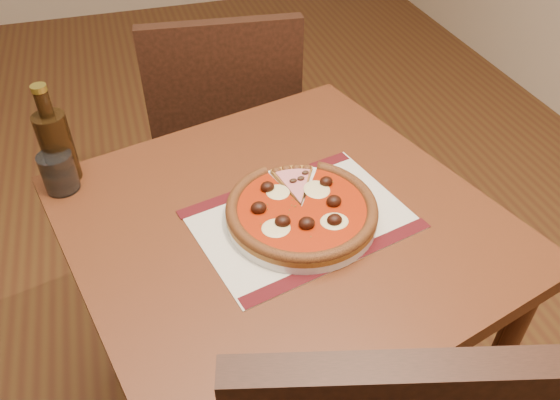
# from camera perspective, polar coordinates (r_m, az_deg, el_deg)

# --- Properties ---
(table) EXTENTS (0.97, 0.97, 0.75)m
(table) POSITION_cam_1_polar(r_m,az_deg,el_deg) (1.16, 0.29, -5.55)
(table) COLOR #622D17
(table) RESTS_ON ground
(chair_far) EXTENTS (0.48, 0.48, 0.93)m
(chair_far) POSITION_cam_1_polar(r_m,az_deg,el_deg) (1.76, -5.79, 7.39)
(chair_far) COLOR black
(chair_far) RESTS_ON ground
(placemat) EXTENTS (0.46, 0.38, 0.00)m
(placemat) POSITION_cam_1_polar(r_m,az_deg,el_deg) (1.09, 2.25, -2.02)
(placemat) COLOR beige
(placemat) RESTS_ON table
(plate) EXTENTS (0.30, 0.30, 0.02)m
(plate) POSITION_cam_1_polar(r_m,az_deg,el_deg) (1.08, 2.26, -1.62)
(plate) COLOR white
(plate) RESTS_ON placemat
(pizza) EXTENTS (0.30, 0.30, 0.04)m
(pizza) POSITION_cam_1_polar(r_m,az_deg,el_deg) (1.07, 2.29, -0.84)
(pizza) COLOR #A37127
(pizza) RESTS_ON plate
(ham_slice) EXTENTS (0.09, 0.13, 0.02)m
(ham_slice) POSITION_cam_1_polar(r_m,az_deg,el_deg) (1.13, 2.06, 1.65)
(ham_slice) COLOR #A37127
(ham_slice) RESTS_ON plate
(water_glass) EXTENTS (0.07, 0.07, 0.09)m
(water_glass) POSITION_cam_1_polar(r_m,az_deg,el_deg) (1.22, -22.12, 2.71)
(water_glass) COLOR white
(water_glass) RESTS_ON table
(bottle) EXTENTS (0.07, 0.07, 0.22)m
(bottle) POSITION_cam_1_polar(r_m,az_deg,el_deg) (1.23, -22.32, 5.45)
(bottle) COLOR #36210D
(bottle) RESTS_ON table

